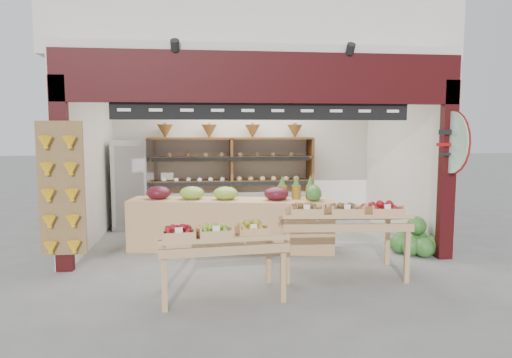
% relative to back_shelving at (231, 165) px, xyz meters
% --- Properties ---
extents(ground, '(60.00, 60.00, 0.00)m').
position_rel_back_shelving_xyz_m(ground, '(0.29, -1.92, -1.21)').
color(ground, slate).
rests_on(ground, ground).
extents(shop_structure, '(6.36, 5.12, 5.40)m').
position_rel_back_shelving_xyz_m(shop_structure, '(0.29, -0.31, 2.71)').
color(shop_structure, silver).
rests_on(shop_structure, ground).
extents(banana_board, '(0.60, 0.15, 1.80)m').
position_rel_back_shelving_xyz_m(banana_board, '(-2.44, -3.10, -0.10)').
color(banana_board, olive).
rests_on(banana_board, ground).
extents(gift_sign, '(0.04, 0.93, 0.92)m').
position_rel_back_shelving_xyz_m(gift_sign, '(3.04, -3.07, 0.54)').
color(gift_sign, '#B7E7C7').
rests_on(gift_sign, ground).
extents(back_shelving, '(3.37, 0.55, 2.05)m').
position_rel_back_shelving_xyz_m(back_shelving, '(0.00, 0.00, 0.00)').
color(back_shelving, brown).
rests_on(back_shelving, ground).
extents(refrigerator, '(0.74, 0.74, 1.75)m').
position_rel_back_shelving_xyz_m(refrigerator, '(-1.93, -0.28, -0.34)').
color(refrigerator, silver).
rests_on(refrigerator, ground).
extents(cardboard_stack, '(0.97, 0.70, 0.65)m').
position_rel_back_shelving_xyz_m(cardboard_stack, '(-1.32, -1.15, -0.97)').
color(cardboard_stack, silver).
rests_on(cardboard_stack, ground).
extents(mid_counter, '(3.34, 1.20, 1.04)m').
position_rel_back_shelving_xyz_m(mid_counter, '(-0.13, -2.09, -0.76)').
color(mid_counter, tan).
rests_on(mid_counter, ground).
extents(display_table_left, '(1.50, 0.93, 0.93)m').
position_rel_back_shelving_xyz_m(display_table_left, '(-0.46, -4.16, -0.50)').
color(display_table_left, tan).
rests_on(display_table_left, ground).
extents(display_table_right, '(1.71, 1.05, 1.04)m').
position_rel_back_shelving_xyz_m(display_table_right, '(1.27, -3.52, -0.40)').
color(display_table_right, tan).
rests_on(display_table_right, ground).
extents(watermelon_pile, '(0.74, 0.74, 0.58)m').
position_rel_back_shelving_xyz_m(watermelon_pile, '(2.73, -2.66, -1.02)').
color(watermelon_pile, '#1F511B').
rests_on(watermelon_pile, ground).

